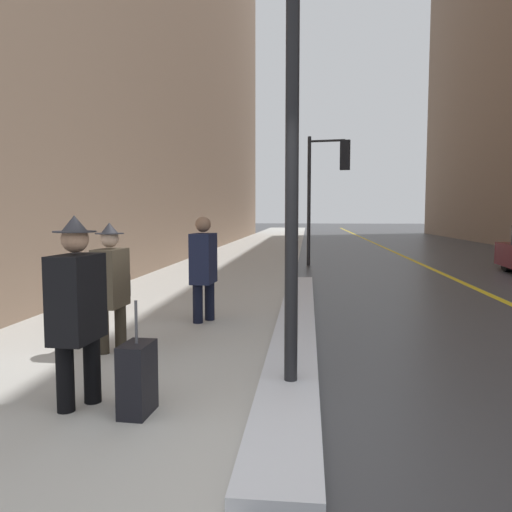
# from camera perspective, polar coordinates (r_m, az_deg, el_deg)

# --- Properties ---
(ground_plane) EXTENTS (160.00, 160.00, 0.00)m
(ground_plane) POSITION_cam_1_polar(r_m,az_deg,el_deg) (3.37, -0.34, -24.30)
(ground_plane) COLOR #38383A
(sidewalk_slab) EXTENTS (4.00, 80.00, 0.01)m
(sidewalk_slab) POSITION_cam_1_polar(r_m,az_deg,el_deg) (18.15, -1.41, -0.30)
(sidewalk_slab) COLOR #B2AFA8
(sidewalk_slab) RESTS_ON ground
(road_centre_stripe) EXTENTS (0.16, 80.00, 0.00)m
(road_centre_stripe) POSITION_cam_1_polar(r_m,az_deg,el_deg) (18.37, 17.48, -0.47)
(road_centre_stripe) COLOR gold
(road_centre_stripe) RESTS_ON ground
(snow_bank_curb) EXTENTS (0.54, 9.39, 0.13)m
(snow_bank_curb) POSITION_cam_1_polar(r_m,az_deg,el_deg) (7.39, 4.61, -7.50)
(snow_bank_curb) COLOR silver
(snow_bank_curb) RESTS_ON ground
(lamp_post) EXTENTS (0.28, 0.28, 4.46)m
(lamp_post) POSITION_cam_1_polar(r_m,az_deg,el_deg) (4.59, 4.18, 18.20)
(lamp_post) COLOR black
(lamp_post) RESTS_ON ground
(traffic_light_near) EXTENTS (1.31, 0.34, 4.03)m
(traffic_light_near) POSITION_cam_1_polar(r_m,az_deg,el_deg) (15.79, 8.52, 9.44)
(traffic_light_near) COLOR black
(traffic_light_near) RESTS_ON ground
(pedestrian_in_fedora) EXTENTS (0.35, 0.52, 1.63)m
(pedestrian_in_fedora) POSITION_cam_1_polar(r_m,az_deg,el_deg) (4.43, -19.79, -5.20)
(pedestrian_in_fedora) COLOR black
(pedestrian_in_fedora) RESTS_ON ground
(pedestrian_with_shoulder_bag) EXTENTS (0.33, 0.69, 1.54)m
(pedestrian_with_shoulder_bag) POSITION_cam_1_polar(r_m,az_deg,el_deg) (6.12, -16.21, -2.89)
(pedestrian_with_shoulder_bag) COLOR #2A241B
(pedestrian_with_shoulder_bag) RESTS_ON ground
(pedestrian_nearside) EXTENTS (0.34, 0.54, 1.60)m
(pedestrian_nearside) POSITION_cam_1_polar(r_m,az_deg,el_deg) (7.53, -6.03, -0.93)
(pedestrian_nearside) COLOR black
(pedestrian_nearside) RESTS_ON ground
(rolling_suitcase) EXTENTS (0.24, 0.37, 0.95)m
(rolling_suitcase) POSITION_cam_1_polar(r_m,az_deg,el_deg) (4.28, -13.41, -13.54)
(rolling_suitcase) COLOR black
(rolling_suitcase) RESTS_ON ground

